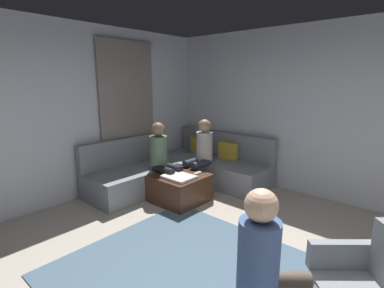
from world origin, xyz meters
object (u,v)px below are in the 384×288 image
(ottoman, at_px, (180,188))
(person_on_couch_back, at_px, (201,152))
(person_on_couch_side, at_px, (163,157))
(game_remote, at_px, (198,173))
(sectional_couch, at_px, (182,169))
(person_on_armchair, at_px, (272,265))
(coffee_mug, at_px, (177,167))

(ottoman, xyz_separation_m, person_on_couch_back, (-0.10, 0.63, 0.45))
(person_on_couch_back, xyz_separation_m, person_on_couch_side, (-0.23, -0.66, 0.00))
(ottoman, distance_m, game_remote, 0.36)
(sectional_couch, relative_size, person_on_armchair, 2.16)
(coffee_mug, height_order, person_on_armchair, person_on_armchair)
(person_on_couch_side, bearing_deg, coffee_mug, 152.83)
(ottoman, bearing_deg, sectional_couch, 129.97)
(sectional_couch, relative_size, person_on_couch_back, 2.12)
(person_on_couch_side, bearing_deg, person_on_couch_back, 160.47)
(person_on_couch_side, bearing_deg, ottoman, 96.10)
(coffee_mug, xyz_separation_m, game_remote, (0.40, 0.04, -0.04))
(sectional_couch, bearing_deg, person_on_couch_back, 8.20)
(coffee_mug, xyz_separation_m, person_on_couch_side, (-0.11, -0.22, 0.19))
(sectional_couch, height_order, ottoman, sectional_couch)
(coffee_mug, relative_size, person_on_couch_side, 0.08)
(sectional_couch, xyz_separation_m, ottoman, (0.48, -0.57, -0.07))
(game_remote, bearing_deg, person_on_couch_back, 124.24)
(person_on_armchair, bearing_deg, game_remote, -169.69)
(game_remote, relative_size, person_on_couch_back, 0.12)
(game_remote, bearing_deg, person_on_couch_side, -153.43)
(game_remote, xyz_separation_m, person_on_couch_side, (-0.51, -0.26, 0.23))
(coffee_mug, xyz_separation_m, person_on_armchair, (2.44, -1.59, 0.17))
(ottoman, xyz_separation_m, coffee_mug, (-0.22, 0.18, 0.26))
(ottoman, bearing_deg, person_on_couch_back, 98.74)
(coffee_mug, xyz_separation_m, person_on_couch_back, (0.12, 0.45, 0.19))
(person_on_couch_side, relative_size, person_on_armchair, 1.02)
(sectional_couch, relative_size, ottoman, 3.36)
(sectional_couch, distance_m, person_on_couch_back, 0.54)
(game_remote, xyz_separation_m, person_on_couch_back, (-0.28, 0.41, 0.23))
(ottoman, distance_m, person_on_armchair, 2.66)
(person_on_couch_back, distance_m, person_on_armchair, 3.08)
(ottoman, distance_m, coffee_mug, 0.38)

